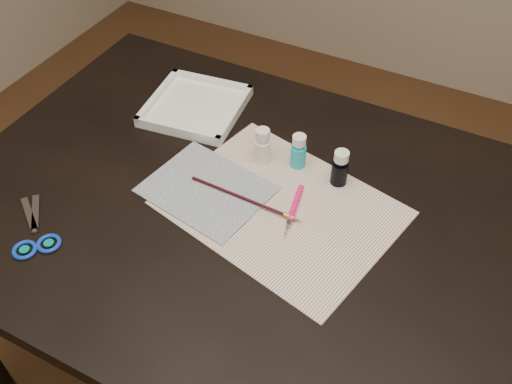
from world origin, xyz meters
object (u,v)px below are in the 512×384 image
at_px(paint_bottle_white, 263,146).
at_px(paint_bottle_cyan, 298,151).
at_px(paint_bottle_navy, 340,168).
at_px(canvas, 207,189).
at_px(palette_tray, 196,106).
at_px(paper, 281,208).
at_px(scissors, 30,226).

distance_m(paint_bottle_white, paint_bottle_cyan, 0.08).
bearing_deg(paint_bottle_cyan, paint_bottle_navy, -5.65).
distance_m(canvas, palette_tray, 0.28).
bearing_deg(palette_tray, paint_bottle_navy, -10.79).
distance_m(paper, palette_tray, 0.39).
bearing_deg(paint_bottle_white, scissors, -129.47).
relative_size(canvas, scissors, 1.33).
xyz_separation_m(paper, scissors, (-0.42, -0.28, 0.00)).
height_order(canvas, paint_bottle_cyan, paint_bottle_cyan).
bearing_deg(paint_bottle_cyan, paper, -80.24).
relative_size(canvas, paint_bottle_navy, 2.87).
xyz_separation_m(paint_bottle_cyan, scissors, (-0.40, -0.41, -0.04)).
bearing_deg(canvas, paint_bottle_cyan, 49.02).
distance_m(paint_bottle_white, scissors, 0.51).
xyz_separation_m(paper, paint_bottle_navy, (0.08, 0.12, 0.04)).
relative_size(paper, paint_bottle_white, 5.21).
height_order(canvas, palette_tray, palette_tray).
distance_m(paper, paint_bottle_cyan, 0.14).
relative_size(paint_bottle_cyan, scissors, 0.45).
height_order(scissors, palette_tray, palette_tray).
bearing_deg(paper, paint_bottle_cyan, 99.76).
height_order(paper, paint_bottle_white, paint_bottle_white).
bearing_deg(paint_bottle_cyan, canvas, -130.98).
relative_size(paint_bottle_navy, palette_tray, 0.39).
relative_size(paint_bottle_white, palette_tray, 0.39).
bearing_deg(scissors, canvas, -100.70).
relative_size(paint_bottle_cyan, paint_bottle_navy, 0.96).
distance_m(canvas, paint_bottle_white, 0.16).
bearing_deg(canvas, paint_bottle_white, 65.78).
bearing_deg(paint_bottle_white, paint_bottle_navy, 3.68).
height_order(paint_bottle_white, paint_bottle_navy, same).
bearing_deg(scissors, paper, -111.43).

